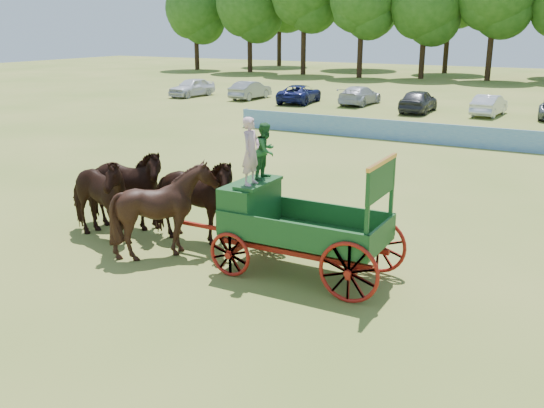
% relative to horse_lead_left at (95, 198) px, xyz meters
% --- Properties ---
extents(ground, '(160.00, 160.00, 0.00)m').
position_rel_horse_lead_left_xyz_m(ground, '(7.44, 0.62, -1.22)').
color(ground, olive).
rests_on(ground, ground).
extents(horse_lead_left, '(3.08, 1.81, 2.44)m').
position_rel_horse_lead_left_xyz_m(horse_lead_left, '(0.00, 0.00, 0.00)').
color(horse_lead_left, black).
rests_on(horse_lead_left, ground).
extents(horse_lead_right, '(3.08, 1.80, 2.44)m').
position_rel_horse_lead_left_xyz_m(horse_lead_right, '(0.00, 1.10, 0.00)').
color(horse_lead_right, black).
rests_on(horse_lead_right, ground).
extents(horse_wheel_left, '(2.46, 2.24, 2.45)m').
position_rel_horse_lead_left_xyz_m(horse_wheel_left, '(2.40, 0.00, 0.00)').
color(horse_wheel_left, black).
rests_on(horse_wheel_left, ground).
extents(horse_wheel_right, '(3.00, 1.58, 2.44)m').
position_rel_horse_lead_left_xyz_m(horse_wheel_right, '(2.40, 1.10, 0.00)').
color(horse_wheel_right, black).
rests_on(horse_wheel_right, ground).
extents(farm_dray, '(5.99, 2.00, 3.75)m').
position_rel_horse_lead_left_xyz_m(farm_dray, '(5.38, 0.56, 0.35)').
color(farm_dray, '#AB1311').
rests_on(farm_dray, ground).
extents(sponsor_banner, '(26.00, 0.08, 1.05)m').
position_rel_horse_lead_left_xyz_m(sponsor_banner, '(6.44, 18.62, -0.70)').
color(sponsor_banner, '#226AB8').
rests_on(sponsor_banner, ground).
extents(parked_cars, '(36.23, 7.31, 1.63)m').
position_rel_horse_lead_left_xyz_m(parked_cars, '(0.58, 30.87, -0.46)').
color(parked_cars, silver).
rests_on(parked_cars, ground).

